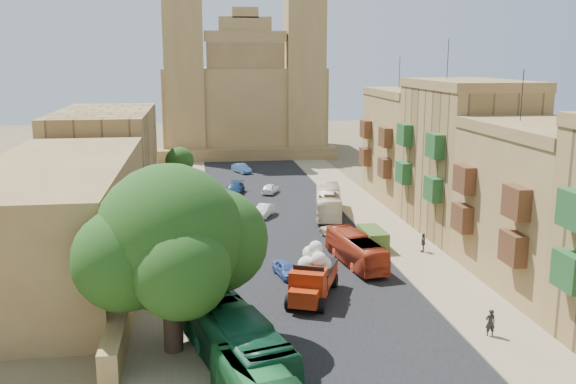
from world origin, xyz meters
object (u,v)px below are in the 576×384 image
object	(u,v)px
car_white_a	(264,211)
car_white_b	(270,189)
street_tree_d	(180,161)
olive_pickup	(373,239)
car_blue_a	(286,269)
street_tree_c	(177,182)
street_tree_a	(168,256)
car_cream	(339,231)
red_truck	(313,275)
pedestrian_c	(423,243)
pedestrian_a	(490,323)
street_tree_b	(174,210)
bus_red_east	(356,250)
church	(243,95)
bus_green_north	(234,339)
bus_cream_east	(328,202)
car_blue_b	(242,168)
car_dkblue	(235,189)
ficus_tree	(171,243)

from	to	relation	value
car_white_a	car_white_b	world-z (taller)	car_white_a
street_tree_d	car_white_a	size ratio (longest dim) A/B	1.41
olive_pickup	car_blue_a	distance (m)	10.22
car_white_a	street_tree_c	bearing A→B (deg)	-173.59
street_tree_a	car_cream	bearing A→B (deg)	41.02
red_truck	pedestrian_c	bearing A→B (deg)	39.17
street_tree_c	pedestrian_a	bearing A→B (deg)	-60.57
car_blue_a	pedestrian_a	world-z (taller)	pedestrian_a
street_tree_b	olive_pickup	xyz separation A→B (m)	(16.50, -2.83, -2.34)
pedestrian_a	car_blue_a	bearing A→B (deg)	-45.35
olive_pickup	car_white_b	size ratio (longest dim) A/B	1.14
car_white_a	car_white_b	distance (m)	11.20
red_truck	car_cream	size ratio (longest dim) A/B	1.47
red_truck	bus_red_east	world-z (taller)	red_truck
church	car_cream	world-z (taller)	church
street_tree_a	bus_green_north	world-z (taller)	street_tree_a
pedestrian_a	car_white_a	bearing A→B (deg)	-67.81
street_tree_c	red_truck	xyz separation A→B (m)	(9.44, -25.42, -1.69)
olive_pickup	bus_red_east	size ratio (longest dim) A/B	0.46
bus_red_east	car_white_a	distance (m)	17.04
pedestrian_c	bus_red_east	bearing A→B (deg)	-52.56
olive_pickup	bus_cream_east	bearing A→B (deg)	96.72
car_blue_b	pedestrian_c	world-z (taller)	pedestrian_c
church	car_white_a	bearing A→B (deg)	-91.81
street_tree_b	car_white_b	world-z (taller)	street_tree_b
bus_red_east	bus_cream_east	size ratio (longest dim) A/B	0.85
bus_green_north	car_dkblue	xyz separation A→B (m)	(2.73, 43.13, -0.96)
car_blue_a	car_blue_b	xyz separation A→B (m)	(-0.12, 43.45, 0.07)
red_truck	car_blue_b	size ratio (longest dim) A/B	1.73
car_dkblue	car_white_b	world-z (taller)	car_dkblue
bus_green_north	car_white_a	distance (m)	32.13
olive_pickup	red_truck	bearing A→B (deg)	-123.71
car_white_b	pedestrian_c	size ratio (longest dim) A/B	2.18
church	bus_cream_east	xyz separation A→B (m)	(5.12, -45.75, -8.11)
olive_pickup	bus_cream_east	xyz separation A→B (m)	(-1.38, 11.70, 0.62)
street_tree_b	pedestrian_a	xyz separation A→B (m)	(18.47, -20.73, -2.32)
car_blue_a	pedestrian_a	size ratio (longest dim) A/B	2.05
olive_pickup	car_dkblue	distance (m)	25.53
red_truck	car_blue_b	world-z (taller)	red_truck
olive_pickup	bus_red_east	world-z (taller)	bus_red_east
car_blue_b	pedestrian_c	distance (m)	40.92
olive_pickup	pedestrian_a	distance (m)	18.01
car_blue_a	street_tree_a	bearing A→B (deg)	-171.67
car_white_a	pedestrian_a	world-z (taller)	pedestrian_a
bus_cream_east	car_dkblue	distance (m)	14.66
ficus_tree	car_cream	world-z (taller)	ficus_tree
ficus_tree	street_tree_c	size ratio (longest dim) A/B	2.09
car_white_b	bus_red_east	bearing A→B (deg)	120.85
street_tree_c	red_truck	size ratio (longest dim) A/B	0.74
car_blue_b	street_tree_b	bearing A→B (deg)	-126.90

